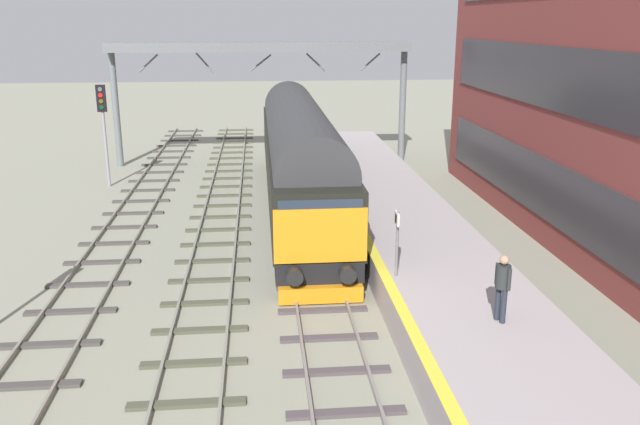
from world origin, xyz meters
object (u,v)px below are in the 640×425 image
(signal_post_mid, at_px, (103,121))
(platform_number_sign, at_px, (397,234))
(diesel_locomotive, at_px, (299,153))
(waiting_passenger, at_px, (503,282))

(signal_post_mid, distance_m, platform_number_sign, 18.87)
(diesel_locomotive, bearing_deg, platform_number_sign, -78.73)
(diesel_locomotive, xyz_separation_m, waiting_passenger, (3.89, -13.27, -0.50))
(diesel_locomotive, bearing_deg, waiting_passenger, -73.66)
(signal_post_mid, height_order, waiting_passenger, signal_post_mid)
(diesel_locomotive, xyz_separation_m, signal_post_mid, (-9.02, 5.05, 0.71))
(signal_post_mid, bearing_deg, diesel_locomotive, -29.24)
(signal_post_mid, relative_size, platform_number_sign, 2.69)
(diesel_locomotive, distance_m, platform_number_sign, 10.42)
(platform_number_sign, distance_m, waiting_passenger, 3.58)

